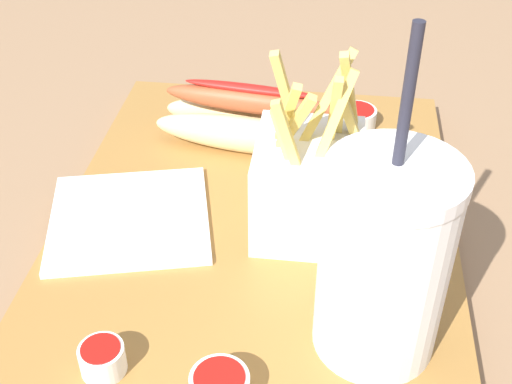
{
  "coord_description": "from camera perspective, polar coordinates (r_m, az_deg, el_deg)",
  "views": [
    {
      "loc": [
        -0.45,
        -0.06,
        0.39
      ],
      "look_at": [
        0.0,
        0.0,
        0.05
      ],
      "focal_mm": 47.79,
      "sensor_mm": 36.0,
      "label": 1
    }
  ],
  "objects": [
    {
      "name": "ground_plane",
      "position": [
        0.6,
        0.0,
        -4.56
      ],
      "size": [
        2.4,
        2.4,
        0.02
      ],
      "primitive_type": "cube",
      "color": "#8C6B4C"
    },
    {
      "name": "food_tray",
      "position": [
        0.59,
        0.0,
        -3.1
      ],
      "size": [
        0.46,
        0.34,
        0.02
      ],
      "primitive_type": "cube",
      "color": "olive",
      "rests_on": "ground_plane"
    },
    {
      "name": "soda_cup",
      "position": [
        0.44,
        10.65,
        -5.69
      ],
      "size": [
        0.09,
        0.09,
        0.23
      ],
      "color": "white",
      "rests_on": "food_tray"
    },
    {
      "name": "fries_basket",
      "position": [
        0.55,
        4.38,
        0.71
      ],
      "size": [
        0.09,
        0.09,
        0.15
      ],
      "color": "white",
      "rests_on": "food_tray"
    },
    {
      "name": "hot_dog_1",
      "position": [
        0.67,
        -0.49,
        5.95
      ],
      "size": [
        0.08,
        0.19,
        0.06
      ],
      "color": "#E5C689",
      "rests_on": "food_tray"
    },
    {
      "name": "ketchup_cup_1",
      "position": [
        0.47,
        -12.75,
        -13.39
      ],
      "size": [
        0.03,
        0.03,
        0.02
      ],
      "color": "white",
      "rests_on": "food_tray"
    },
    {
      "name": "ketchup_cup_3",
      "position": [
        0.71,
        8.44,
        6.26
      ],
      "size": [
        0.04,
        0.04,
        0.02
      ],
      "color": "white",
      "rests_on": "food_tray"
    },
    {
      "name": "napkin_stack",
      "position": [
        0.59,
        -10.55,
        -2.17
      ],
      "size": [
        0.16,
        0.16,
        0.01
      ],
      "primitive_type": "cube",
      "rotation": [
        0.0,
        0.0,
        0.25
      ],
      "color": "white",
      "rests_on": "food_tray"
    }
  ]
}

